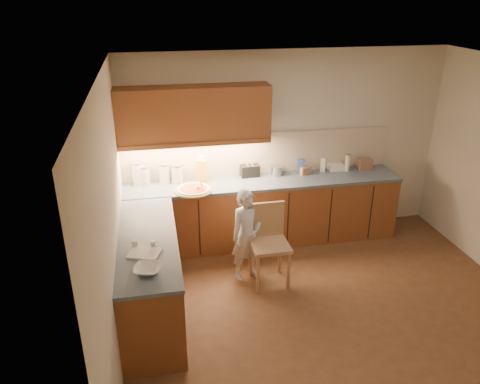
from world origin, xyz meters
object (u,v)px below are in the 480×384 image
(wooden_chair, at_px, (268,238))
(pizza_on_board, at_px, (194,190))
(child, at_px, (247,235))
(oil_jug, at_px, (202,170))
(toaster, at_px, (250,171))

(wooden_chair, bearing_deg, pizza_on_board, 135.07)
(child, relative_size, oil_jug, 3.22)
(oil_jug, bearing_deg, child, -67.23)
(pizza_on_board, xyz_separation_m, oil_jug, (0.15, 0.30, 0.14))
(pizza_on_board, xyz_separation_m, wooden_chair, (0.80, -0.78, -0.37))
(pizza_on_board, relative_size, child, 0.41)
(oil_jug, bearing_deg, wooden_chair, -59.07)
(pizza_on_board, height_order, oil_jug, oil_jug)
(wooden_chair, distance_m, oil_jug, 1.36)
(child, xyz_separation_m, oil_jug, (-0.41, 0.97, 0.50))
(pizza_on_board, distance_m, child, 0.94)
(pizza_on_board, height_order, wooden_chair, pizza_on_board)
(wooden_chair, distance_m, toaster, 1.22)
(toaster, bearing_deg, pizza_on_board, -158.75)
(child, bearing_deg, oil_jug, 94.06)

